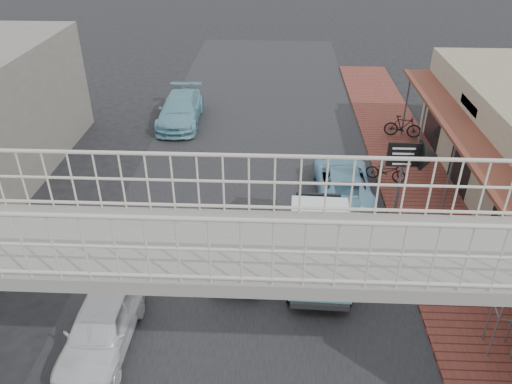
# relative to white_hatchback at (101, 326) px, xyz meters

# --- Properties ---
(ground) EXTENTS (120.00, 120.00, 0.00)m
(ground) POSITION_rel_white_hatchback_xyz_m (3.44, 1.49, -0.65)
(ground) COLOR black
(ground) RESTS_ON ground
(road_strip) EXTENTS (10.00, 60.00, 0.01)m
(road_strip) POSITION_rel_white_hatchback_xyz_m (3.44, 1.49, -0.64)
(road_strip) COLOR black
(road_strip) RESTS_ON ground
(sidewalk) EXTENTS (3.00, 40.00, 0.10)m
(sidewalk) POSITION_rel_white_hatchback_xyz_m (9.94, 4.49, -0.60)
(sidewalk) COLOR brown
(sidewalk) RESTS_ON ground
(footbridge) EXTENTS (16.40, 2.40, 6.34)m
(footbridge) POSITION_rel_white_hatchback_xyz_m (3.44, -2.51, 2.53)
(footbridge) COLOR gray
(footbridge) RESTS_ON ground
(white_hatchback) EXTENTS (1.58, 3.82, 1.30)m
(white_hatchback) POSITION_rel_white_hatchback_xyz_m (0.00, 0.00, 0.00)
(white_hatchback) COLOR white
(white_hatchback) RESTS_ON ground
(dark_sedan) EXTENTS (1.88, 4.25, 1.36)m
(dark_sedan) POSITION_rel_white_hatchback_xyz_m (3.44, 3.83, 0.03)
(dark_sedan) COLOR black
(dark_sedan) RESTS_ON ground
(angkot_curb) EXTENTS (2.08, 4.46, 1.24)m
(angkot_curb) POSITION_rel_white_hatchback_xyz_m (6.88, 7.79, -0.03)
(angkot_curb) COLOR #70A6C2
(angkot_curb) RESTS_ON ground
(angkot_far) EXTENTS (2.11, 4.92, 1.41)m
(angkot_far) POSITION_rel_white_hatchback_xyz_m (-0.56, 14.63, 0.06)
(angkot_far) COLOR #6EADC0
(angkot_far) RESTS_ON ground
(angkot_van) EXTENTS (1.93, 3.99, 1.93)m
(angkot_van) POSITION_rel_white_hatchback_xyz_m (5.67, 3.07, 0.57)
(angkot_van) COLOR black
(angkot_van) RESTS_ON ground
(motorcycle_near) EXTENTS (1.70, 1.05, 0.84)m
(motorcycle_near) POSITION_rel_white_hatchback_xyz_m (8.74, 8.88, -0.13)
(motorcycle_near) COLOR black
(motorcycle_near) RESTS_ON sidewalk
(motorcycle_far) EXTENTS (1.79, 0.88, 1.03)m
(motorcycle_far) POSITION_rel_white_hatchback_xyz_m (10.27, 13.20, -0.03)
(motorcycle_far) COLOR black
(motorcycle_far) RESTS_ON sidewalk
(arrow_sign) EXTENTS (1.69, 1.07, 2.95)m
(arrow_sign) POSITION_rel_white_hatchback_xyz_m (9.36, 6.34, 1.83)
(arrow_sign) COLOR #59595B
(arrow_sign) RESTS_ON sidewalk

